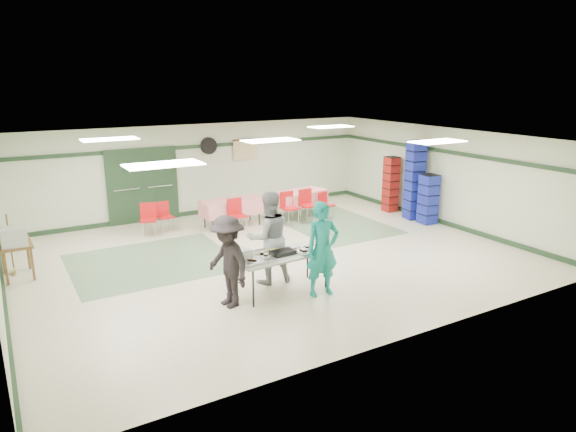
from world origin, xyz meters
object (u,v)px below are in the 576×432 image
chair_a (307,202)px  crate_stack_red (391,184)px  dining_table_b (232,206)px  volunteer_teal (323,249)px  volunteer_dark (228,262)px  crate_stack_blue_b (415,180)px  chair_loose_a (164,214)px  serving_table (282,256)px  dining_table_a (300,197)px  office_printer (14,237)px  chair_loose_b (148,216)px  crate_stack_blue_a (428,199)px  broom (10,243)px  chair_c (325,202)px  chair_d (236,212)px  printer_table (15,247)px  chair_b (288,204)px  volunteer_grey (269,237)px

chair_a → crate_stack_red: size_ratio=0.54×
dining_table_b → volunteer_teal: bearing=-96.6°
volunteer_dark → crate_stack_blue_b: size_ratio=0.74×
chair_loose_a → serving_table: bearing=-87.2°
dining_table_a → office_printer: bearing=-179.3°
chair_loose_b → crate_stack_blue_a: crate_stack_blue_a is taller
crate_stack_blue_a → broom: size_ratio=1.08×
volunteer_dark → dining_table_a: bearing=128.5°
chair_c → chair_loose_a: chair_loose_a is taller
chair_d → printer_table: (-5.26, -0.66, 0.09)m
dining_table_a → crate_stack_blue_a: size_ratio=1.25×
chair_d → chair_loose_a: 1.95m
chair_b → chair_loose_a: bearing=159.6°
volunteer_grey → broom: (-4.45, 3.14, -0.27)m
chair_loose_a → chair_loose_b: bearing=-162.7°
volunteer_teal → chair_d: size_ratio=1.99×
chair_c → crate_stack_blue_a: 2.93m
office_printer → broom: broom is taller
crate_stack_blue_b → broom: crate_stack_blue_b is taller
chair_a → dining_table_b: bearing=163.1°
chair_a → chair_loose_b: (-4.35, 0.84, -0.03)m
volunteer_dark → dining_table_b: bearing=146.6°
dining_table_a → chair_a: bearing=-109.8°
volunteer_teal → volunteer_dark: (-1.74, 0.43, -0.06)m
broom → chair_b: bearing=-1.3°
chair_a → crate_stack_red: 2.85m
dining_table_b → chair_a: 2.18m
crate_stack_blue_a → crate_stack_red: 1.59m
crate_stack_blue_b → volunteer_grey: bearing=-160.2°
chair_loose_b → printer_table: bearing=-136.5°
dining_table_b → chair_c: 2.77m
serving_table → dining_table_b: size_ratio=1.14×
volunteer_dark → broom: bearing=-147.5°
serving_table → chair_a: bearing=49.0°
crate_stack_blue_b → office_printer: 10.31m
chair_d → volunteer_grey: bearing=-106.6°
volunteer_dark → broom: 5.01m
chair_c → chair_loose_b: (-4.95, 0.86, 0.05)m
chair_b → chair_a: bearing=-2.7°
chair_c → serving_table: bearing=-147.5°
volunteer_teal → chair_loose_a: (-1.34, 5.60, -0.41)m
chair_a → chair_c: bearing=-3.6°
serving_table → chair_loose_b: chair_loose_b is taller
chair_c → chair_loose_a: 4.61m
volunteer_grey → office_printer: bearing=-24.7°
dining_table_b → broom: (-5.47, -0.92, 0.10)m
chair_d → chair_c: bearing=-2.7°
chair_c → printer_table: bearing=169.8°
volunteer_teal → crate_stack_blue_a: volunteer_teal is taller
office_printer → volunteer_grey: bearing=-28.6°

